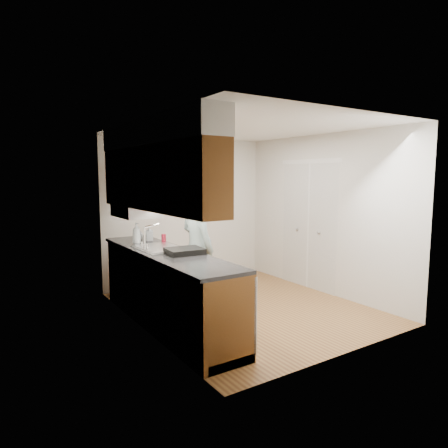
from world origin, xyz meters
name	(u,v)px	position (x,y,z in m)	size (l,w,h in m)	color
floor	(246,308)	(0.00, 0.00, 0.00)	(3.50, 3.50, 0.00)	olive
ceiling	(247,127)	(0.00, 0.00, 2.50)	(3.50, 3.50, 0.00)	white
wall_left	(143,228)	(-1.50, 0.00, 1.25)	(0.02, 3.50, 2.50)	silver
wall_right	(323,214)	(1.50, 0.00, 1.25)	(0.02, 3.50, 2.50)	silver
wall_back	(187,211)	(0.00, 1.75, 1.25)	(3.00, 0.02, 2.50)	silver
counter	(168,287)	(-1.20, 0.00, 0.49)	(0.64, 2.80, 1.30)	brown
upper_cabinets	(154,168)	(-1.33, 0.05, 1.95)	(0.47, 2.80, 1.21)	brown
closet_door	(308,226)	(1.49, 0.30, 1.02)	(0.02, 1.22, 2.05)	white
floor_mat	(198,311)	(-0.64, 0.24, 0.01)	(0.51, 0.86, 0.02)	#58585A
person	(197,240)	(-0.64, 0.24, 1.00)	(0.69, 0.46, 1.96)	#88A2A6
soap_bottle_a	(136,233)	(-1.33, 0.67, 1.09)	(0.11, 0.11, 0.29)	silver
soap_bottle_b	(149,233)	(-1.07, 0.87, 1.05)	(0.09, 0.10, 0.21)	silver
soap_bottle_c	(138,233)	(-1.18, 1.00, 1.03)	(0.15, 0.15, 0.19)	silver
soda_can	(164,238)	(-0.97, 0.60, 1.00)	(0.06, 0.06, 0.12)	#B41E36
dish_rack	(185,251)	(-1.10, -0.27, 0.97)	(0.42, 0.35, 0.07)	black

